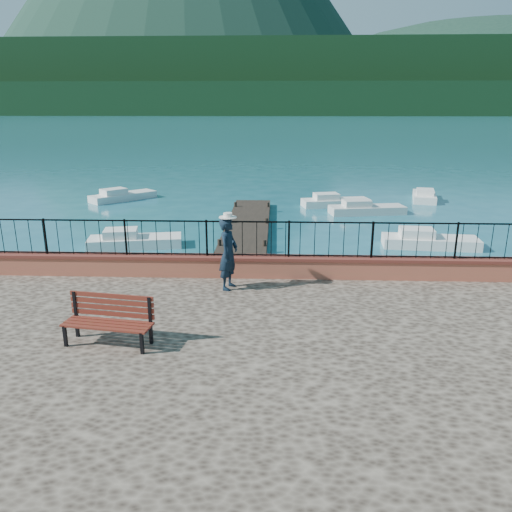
# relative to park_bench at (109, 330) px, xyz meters

# --- Properties ---
(ground) EXTENTS (2000.00, 2000.00, 0.00)m
(ground) POSITION_rel_park_bench_xyz_m (3.87, 0.43, -1.49)
(ground) COLOR #19596B
(ground) RESTS_ON ground
(parapet) EXTENTS (28.00, 0.46, 0.58)m
(parapet) POSITION_rel_park_bench_xyz_m (3.87, 4.13, -0.00)
(parapet) COLOR #A6583C
(parapet) RESTS_ON promenade
(railing) EXTENTS (27.00, 0.05, 0.95)m
(railing) POSITION_rel_park_bench_xyz_m (3.87, 4.13, 0.76)
(railing) COLOR black
(railing) RESTS_ON parapet
(dock) EXTENTS (2.00, 16.00, 0.30)m
(dock) POSITION_rel_park_bench_xyz_m (1.87, 12.43, -1.34)
(dock) COLOR #2D231C
(dock) RESTS_ON ground
(far_forest) EXTENTS (900.00, 60.00, 18.00)m
(far_forest) POSITION_rel_park_bench_xyz_m (3.87, 300.43, 7.51)
(far_forest) COLOR black
(far_forest) RESTS_ON ground
(foothills) EXTENTS (900.00, 120.00, 44.00)m
(foothills) POSITION_rel_park_bench_xyz_m (3.87, 360.43, 20.51)
(foothills) COLOR black
(foothills) RESTS_ON ground
(companion_hill) EXTENTS (448.00, 384.00, 180.00)m
(companion_hill) POSITION_rel_park_bench_xyz_m (223.87, 560.43, -1.49)
(companion_hill) COLOR #142D23
(companion_hill) RESTS_ON ground
(park_bench) EXTENTS (1.81, 0.83, 0.97)m
(park_bench) POSITION_rel_park_bench_xyz_m (0.00, 0.00, 0.00)
(park_bench) COLOR black
(park_bench) RESTS_ON promenade
(person) EXTENTS (0.61, 0.77, 1.84)m
(person) POSITION_rel_park_bench_xyz_m (2.04, 3.20, 0.63)
(person) COLOR black
(person) RESTS_ON promenade
(hat) EXTENTS (0.44, 0.44, 0.12)m
(hat) POSITION_rel_park_bench_xyz_m (2.04, 3.20, 1.61)
(hat) COLOR silver
(hat) RESTS_ON person
(boat_0) EXTENTS (3.97, 1.98, 0.80)m
(boat_0) POSITION_rel_park_bench_xyz_m (-2.64, 11.15, -1.09)
(boat_0) COLOR white
(boat_0) RESTS_ON ground
(boat_1) EXTENTS (3.97, 1.66, 0.80)m
(boat_1) POSITION_rel_park_bench_xyz_m (9.67, 11.61, -1.09)
(boat_1) COLOR white
(boat_1) RESTS_ON ground
(boat_2) EXTENTS (4.21, 1.94, 0.80)m
(boat_2) POSITION_rel_park_bench_xyz_m (8.18, 18.24, -1.09)
(boat_2) COLOR silver
(boat_2) RESTS_ON ground
(boat_3) EXTENTS (3.80, 3.83, 0.80)m
(boat_3) POSITION_rel_park_bench_xyz_m (-6.33, 21.78, -1.09)
(boat_3) COLOR silver
(boat_3) RESTS_ON ground
(boat_4) EXTENTS (4.09, 2.04, 0.80)m
(boat_4) POSITION_rel_park_bench_xyz_m (6.72, 20.29, -1.09)
(boat_4) COLOR silver
(boat_4) RESTS_ON ground
(boat_5) EXTENTS (2.04, 3.60, 0.80)m
(boat_5) POSITION_rel_park_bench_xyz_m (12.45, 22.48, -1.09)
(boat_5) COLOR silver
(boat_5) RESTS_ON ground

